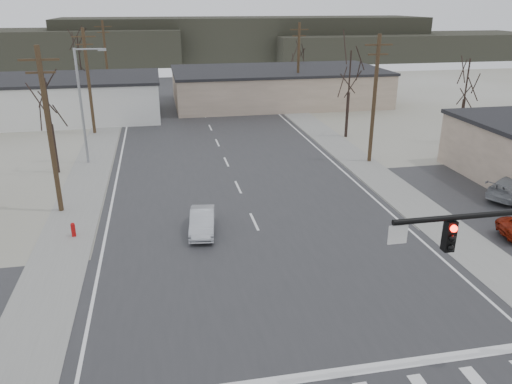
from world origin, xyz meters
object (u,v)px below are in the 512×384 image
sedan_crossing (202,222)px  car_far_a (223,92)px  fire_hydrant (73,230)px  car_far_b (146,93)px

sedan_crossing → car_far_a: bearing=88.1°
car_far_a → fire_hydrant: bearing=55.1°
fire_hydrant → car_far_a: (13.71, 40.27, 0.42)m
sedan_crossing → car_far_b: car_far_b is taller
fire_hydrant → sedan_crossing: bearing=-6.4°
fire_hydrant → sedan_crossing: 7.12m
fire_hydrant → car_far_a: size_ratio=0.15×
fire_hydrant → sedan_crossing: (7.07, -0.80, 0.22)m
fire_hydrant → car_far_a: car_far_a is taller
car_far_a → sedan_crossing: bearing=64.7°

